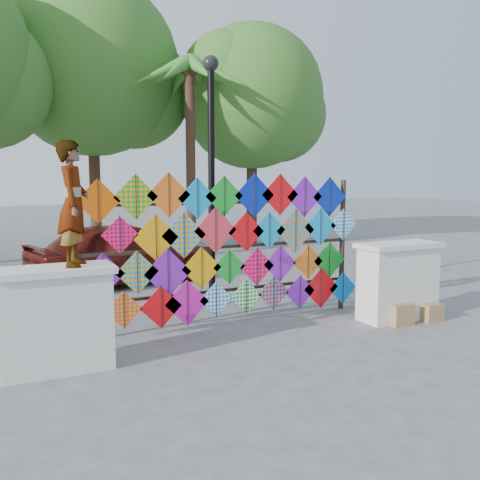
{
  "coord_description": "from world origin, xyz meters",
  "views": [
    {
      "loc": [
        -3.47,
        -6.84,
        2.36
      ],
      "look_at": [
        0.18,
        0.6,
        1.37
      ],
      "focal_mm": 40.0,
      "sensor_mm": 36.0,
      "label": 1
    }
  ],
  "objects_px": {
    "vendor_woman": "(73,204)",
    "sedan": "(123,252)",
    "kite_rack": "(231,248)",
    "lamppost": "(211,158)"
  },
  "relations": [
    {
      "from": "kite_rack",
      "to": "sedan",
      "type": "distance_m",
      "value": 4.15
    },
    {
      "from": "sedan",
      "to": "lamppost",
      "type": "relative_size",
      "value": 0.92
    },
    {
      "from": "kite_rack",
      "to": "vendor_woman",
      "type": "distance_m",
      "value": 2.81
    },
    {
      "from": "kite_rack",
      "to": "vendor_woman",
      "type": "height_order",
      "value": "vendor_woman"
    },
    {
      "from": "vendor_woman",
      "to": "sedan",
      "type": "xyz_separation_m",
      "value": [
        1.79,
        4.97,
        -1.33
      ]
    },
    {
      "from": "sedan",
      "to": "lamppost",
      "type": "bearing_deg",
      "value": -175.43
    },
    {
      "from": "vendor_woman",
      "to": "sedan",
      "type": "bearing_deg",
      "value": -0.19
    },
    {
      "from": "vendor_woman",
      "to": "kite_rack",
      "type": "bearing_deg",
      "value": -50.24
    },
    {
      "from": "vendor_woman",
      "to": "sedan",
      "type": "relative_size",
      "value": 0.37
    },
    {
      "from": "vendor_woman",
      "to": "lamppost",
      "type": "relative_size",
      "value": 0.34
    }
  ]
}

